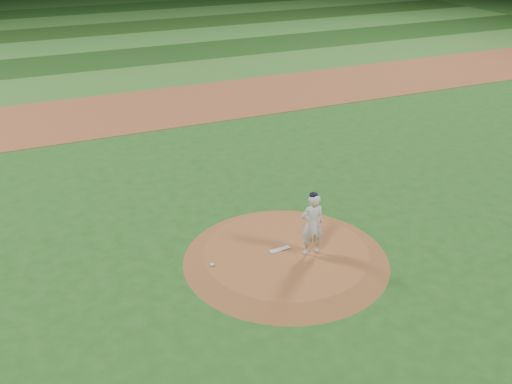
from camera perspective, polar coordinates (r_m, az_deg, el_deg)
name	(u,v)px	position (r m, az deg, el deg)	size (l,w,h in m)	color
ground	(286,259)	(15.41, 2.99, -6.73)	(120.00, 120.00, 0.00)	#21561B
infield_dirt_band	(154,108)	(27.47, -10.15, 8.28)	(70.00, 6.00, 0.02)	brown
outfield_stripe_0	(129,79)	(32.63, -12.60, 10.97)	(70.00, 5.00, 0.02)	#356E28
outfield_stripe_1	(112,59)	(37.41, -14.25, 12.76)	(70.00, 5.00, 0.02)	#194115
outfield_stripe_2	(98,43)	(42.24, -15.55, 14.14)	(70.00, 5.00, 0.02)	#35772B
outfield_stripe_3	(87,30)	(47.11, -16.59, 15.23)	(70.00, 5.00, 0.02)	#1C4115
outfield_stripe_4	(77,20)	(52.00, -17.44, 16.11)	(70.00, 5.00, 0.02)	#326D27
outfield_stripe_5	(70,11)	(56.91, -18.15, 16.83)	(70.00, 5.00, 0.02)	#174215
pitchers_mound	(286,255)	(15.34, 3.00, -6.34)	(5.50, 5.50, 0.25)	brown
pitching_rubber	(280,250)	(15.31, 2.39, -5.77)	(0.59, 0.15, 0.03)	beige
rosin_bag	(212,265)	(14.72, -4.41, -7.25)	(0.11, 0.11, 0.06)	silver
pitcher_on_mound	(312,224)	(14.80, 5.64, -3.20)	(0.66, 0.46, 1.80)	white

